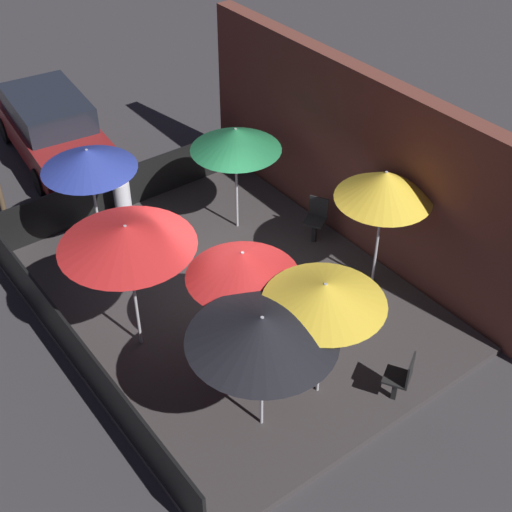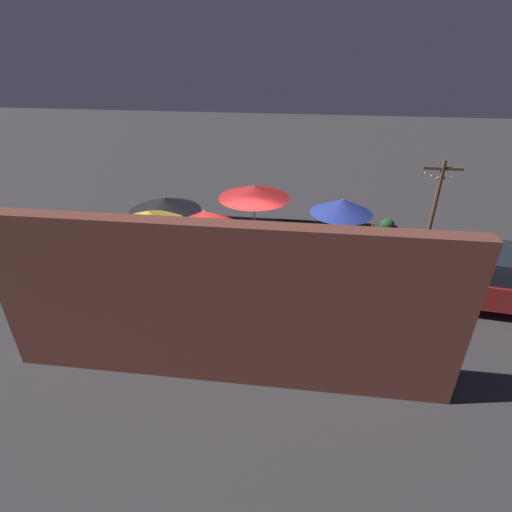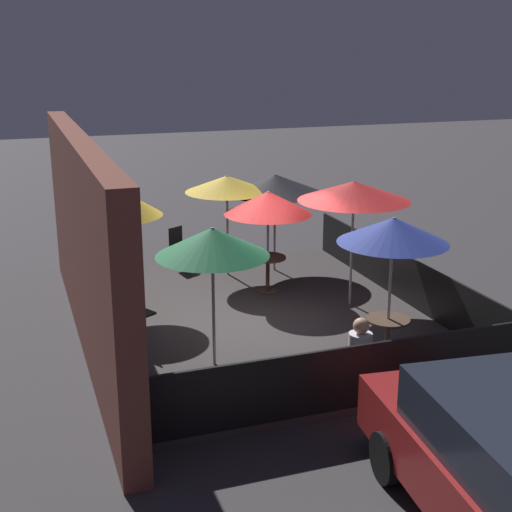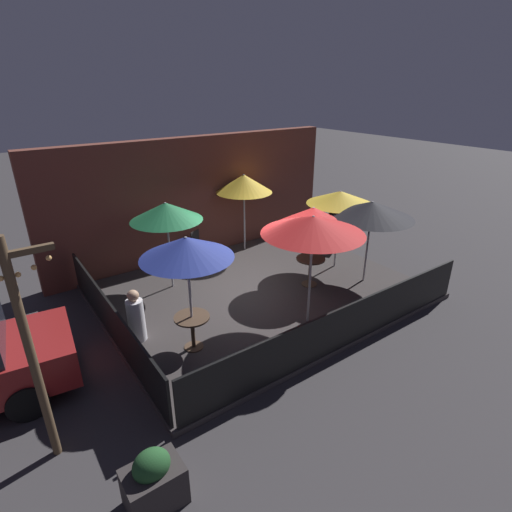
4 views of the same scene
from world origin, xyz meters
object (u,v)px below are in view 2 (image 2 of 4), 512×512
object	(u,v)px
patio_chair_1	(249,332)
patio_umbrella_6	(171,266)
patio_umbrella_5	(254,192)
planter_box	(386,232)
dining_table_0	(336,257)
patron_0	(367,276)
parked_car_0	(502,279)
patio_umbrella_2	(313,255)
patio_umbrella_1	(205,219)
dining_table_1	(207,259)
patio_chair_0	(114,280)
patio_umbrella_0	(342,206)
patio_umbrella_3	(150,217)
light_post	(434,210)
patio_umbrella_4	(164,204)

from	to	relation	value
patio_chair_1	patio_umbrella_6	bearing A→B (deg)	61.53
patio_umbrella_5	planter_box	distance (m)	5.26
dining_table_0	patron_0	size ratio (longest dim) A/B	0.63
patio_umbrella_6	parked_car_0	xyz separation A→B (m)	(-8.06, -2.78, -1.42)
patio_umbrella_2	patio_umbrella_1	bearing A→B (deg)	-33.93
patio_umbrella_2	patio_umbrella_5	world-z (taller)	patio_umbrella_5
parked_car_0	patio_umbrella_6	bearing A→B (deg)	24.91
patio_umbrella_5	patio_chair_1	bearing A→B (deg)	95.91
dining_table_1	patio_chair_0	distance (m)	2.66
patio_umbrella_0	dining_table_0	world-z (taller)	patio_umbrella_0
patio_umbrella_5	patio_umbrella_3	bearing A→B (deg)	33.32
patio_umbrella_3	patio_chair_0	world-z (taller)	patio_umbrella_3
patio_umbrella_0	patio_umbrella_3	size ratio (longest dim) A/B	1.07
patio_umbrella_6	patio_chair_0	bearing A→B (deg)	-36.27
dining_table_0	dining_table_1	world-z (taller)	dining_table_1
dining_table_1	patron_0	bearing A→B (deg)	176.94
patio_chair_0	patron_0	xyz separation A→B (m)	(-6.91, -1.08, 0.01)
patio_umbrella_1	planter_box	world-z (taller)	patio_umbrella_1
light_post	dining_table_1	bearing A→B (deg)	14.16
patio_umbrella_4	parked_car_0	world-z (taller)	patio_umbrella_4
patio_chair_1	light_post	size ratio (longest dim) A/B	0.28
dining_table_0	planter_box	size ratio (longest dim) A/B	0.80
patio_umbrella_5	light_post	xyz separation A→B (m)	(-5.35, -0.37, -0.46)
patron_0	light_post	size ratio (longest dim) A/B	0.33
patio_umbrella_2	patio_umbrella_3	xyz separation A→B (m)	(4.41, -1.59, 0.01)
patio_umbrella_3	planter_box	size ratio (longest dim) A/B	2.47
patio_umbrella_5	planter_box	size ratio (longest dim) A/B	2.73
patio_umbrella_1	dining_table_0	xyz separation A→B (m)	(-3.79, -0.68, -1.34)
light_post	patio_chair_1	bearing A→B (deg)	43.70
planter_box	light_post	size ratio (longest dim) A/B	0.26
patio_umbrella_1	light_post	bearing A→B (deg)	-165.84
patron_0	light_post	bearing A→B (deg)	4.91
dining_table_1	light_post	bearing A→B (deg)	-165.84
planter_box	parked_car_0	world-z (taller)	parked_car_0
patio_umbrella_1	patio_umbrella_3	xyz separation A→B (m)	(1.39, 0.44, 0.16)
patio_umbrella_1	patio_umbrella_2	world-z (taller)	patio_umbrella_2
patio_umbrella_0	patio_chair_0	bearing A→B (deg)	18.25
patio_umbrella_0	patio_umbrella_2	bearing A→B (deg)	73.92
patio_umbrella_3	patio_umbrella_5	bearing A→B (deg)	-146.68
patio_umbrella_6	patio_chair_0	distance (m)	3.32
dining_table_1	patio_chair_1	bearing A→B (deg)	119.08
patron_0	patio_chair_0	bearing A→B (deg)	149.88
patio_umbrella_0	light_post	size ratio (longest dim) A/B	0.69
patio_umbrella_6	dining_table_0	bearing A→B (deg)	-135.34
dining_table_1	parked_car_0	size ratio (longest dim) A/B	0.17
patio_umbrella_3	dining_table_0	size ratio (longest dim) A/B	3.08
patio_umbrella_4	planter_box	distance (m)	7.71
light_post	patio_umbrella_2	bearing A→B (deg)	45.91
patio_umbrella_5	dining_table_0	size ratio (longest dim) A/B	3.41
parked_car_0	patio_umbrella_4	bearing A→B (deg)	0.27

